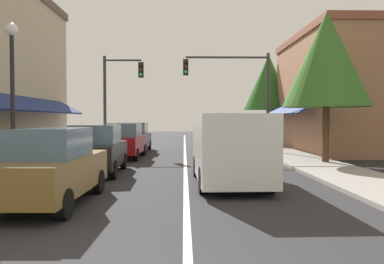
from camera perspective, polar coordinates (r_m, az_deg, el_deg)
ground_plane at (r=21.46m, az=-1.04°, el=-3.37°), size 80.00×80.00×0.00m
sidewalk_left at (r=22.13m, az=-15.45°, el=-3.12°), size 2.60×56.00×0.12m
sidewalk_right at (r=22.16m, az=13.35°, el=-3.10°), size 2.60×56.00×0.12m
lane_center_stripe at (r=21.46m, az=-1.04°, el=-3.36°), size 0.14×52.00×0.01m
storefront_right_block at (r=25.29m, az=21.10°, el=5.40°), size 6.71×10.20×7.13m
parked_car_nearest_left at (r=9.48m, az=-20.34°, el=-4.85°), size 1.87×4.14×1.77m
parked_car_second_left at (r=14.35m, az=-13.92°, el=-2.53°), size 1.88×4.15×1.77m
parked_car_third_left at (r=19.67m, az=-9.97°, el=-1.31°), size 1.87×4.14×1.77m
parked_car_far_left at (r=23.60m, az=-8.56°, el=-0.77°), size 1.80×4.11×1.77m
van_in_lane at (r=11.85m, az=5.42°, el=-2.10°), size 2.09×5.22×2.12m
traffic_signal_mast_arm at (r=22.51m, az=6.93°, el=6.91°), size 4.99×0.50×5.78m
traffic_signal_left_corner at (r=23.59m, az=-11.01°, el=6.14°), size 2.43×0.50×5.75m
street_lamp_left_near at (r=12.43m, az=-25.02°, el=7.38°), size 0.36×0.36×4.74m
tree_right_near at (r=17.88m, az=19.26°, el=10.08°), size 3.75×3.75×6.63m
tree_right_far at (r=30.05m, az=11.24°, el=7.18°), size 3.75×3.75×6.83m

